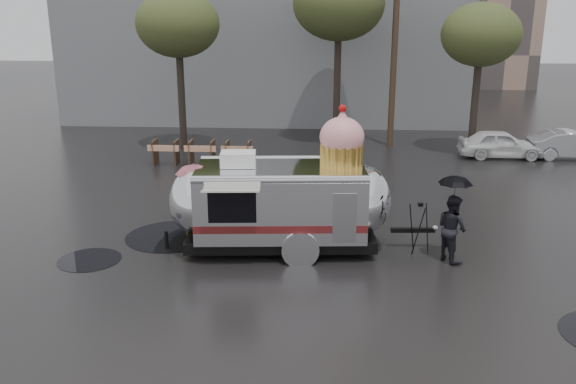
# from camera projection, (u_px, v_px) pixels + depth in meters

# --- Properties ---
(ground) EXTENTS (120.00, 120.00, 0.00)m
(ground) POSITION_uv_depth(u_px,v_px,m) (344.00, 266.00, 15.21)
(ground) COLOR black
(ground) RESTS_ON ground
(puddles) EXTENTS (13.62, 8.67, 0.01)m
(puddles) POSITION_uv_depth(u_px,v_px,m) (272.00, 254.00, 15.91)
(puddles) COLOR black
(puddles) RESTS_ON ground
(grey_building) EXTENTS (22.00, 12.00, 13.00)m
(grey_building) POSITION_uv_depth(u_px,v_px,m) (269.00, 2.00, 36.49)
(grey_building) COLOR slate
(grey_building) RESTS_ON ground
(utility_pole) EXTENTS (1.60, 0.28, 9.00)m
(utility_pole) POSITION_uv_depth(u_px,v_px,m) (395.00, 45.00, 27.10)
(utility_pole) COLOR #473323
(utility_pole) RESTS_ON ground
(tree_left) EXTENTS (3.64, 3.64, 6.95)m
(tree_left) POSITION_uv_depth(u_px,v_px,m) (178.00, 25.00, 26.45)
(tree_left) COLOR #382D26
(tree_left) RESTS_ON ground
(tree_mid) EXTENTS (4.20, 4.20, 8.03)m
(tree_mid) POSITION_uv_depth(u_px,v_px,m) (339.00, 4.00, 27.70)
(tree_mid) COLOR #382D26
(tree_mid) RESTS_ON ground
(tree_right) EXTENTS (3.36, 3.36, 6.42)m
(tree_right) POSITION_uv_depth(u_px,v_px,m) (481.00, 36.00, 25.81)
(tree_right) COLOR #382D26
(tree_right) RESTS_ON ground
(barricade_row) EXTENTS (4.30, 0.80, 1.00)m
(barricade_row) POSITION_uv_depth(u_px,v_px,m) (202.00, 152.00, 24.90)
(barricade_row) COLOR #473323
(barricade_row) RESTS_ON ground
(airstream_trailer) EXTENTS (7.30, 3.11, 3.93)m
(airstream_trailer) POSITION_uv_depth(u_px,v_px,m) (284.00, 199.00, 15.95)
(airstream_trailer) COLOR silver
(airstream_trailer) RESTS_ON ground
(person_left) EXTENTS (0.74, 0.57, 1.81)m
(person_left) POSITION_uv_depth(u_px,v_px,m) (196.00, 217.00, 16.04)
(person_left) COLOR yellow
(person_left) RESTS_ON ground
(umbrella_pink) EXTENTS (1.18, 1.18, 2.35)m
(umbrella_pink) POSITION_uv_depth(u_px,v_px,m) (194.00, 179.00, 15.74)
(umbrella_pink) COLOR pink
(umbrella_pink) RESTS_ON ground
(person_right) EXTENTS (0.81, 0.95, 1.73)m
(person_right) POSITION_uv_depth(u_px,v_px,m) (452.00, 228.00, 15.33)
(person_right) COLOR black
(person_right) RESTS_ON ground
(umbrella_black) EXTENTS (1.04, 1.04, 2.26)m
(umbrella_black) POSITION_uv_depth(u_px,v_px,m) (455.00, 189.00, 15.03)
(umbrella_black) COLOR black
(umbrella_black) RESTS_ON ground
(tripod) EXTENTS (0.56, 0.54, 1.37)m
(tripod) POSITION_uv_depth(u_px,v_px,m) (419.00, 224.00, 15.88)
(tripod) COLOR black
(tripod) RESTS_ON ground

